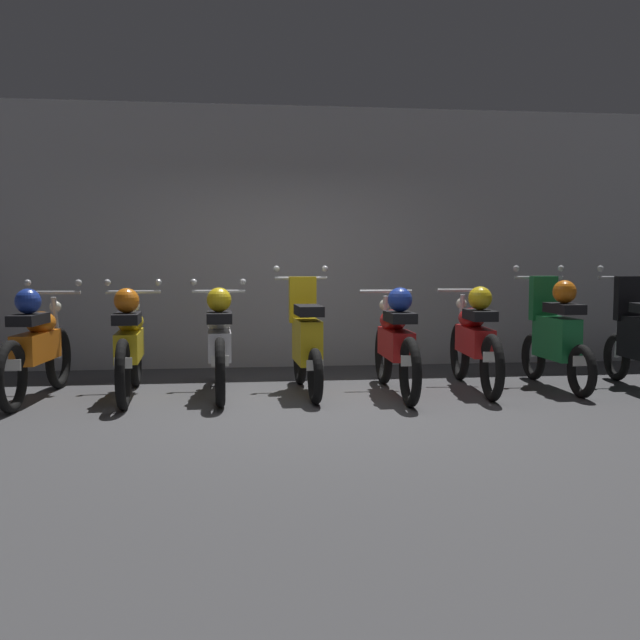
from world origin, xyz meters
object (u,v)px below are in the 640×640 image
Objects in this scene: motorbike_slot_4 at (306,341)px; motorbike_slot_5 at (396,342)px; motorbike_slot_1 at (37,345)px; motorbike_slot_2 at (129,344)px; motorbike_slot_6 at (475,339)px; motorbike_slot_3 at (219,342)px; motorbike_slot_7 at (555,334)px.

motorbike_slot_4 is 0.86× the size of motorbike_slot_5.
motorbike_slot_1 is 0.87m from motorbike_slot_2.
motorbike_slot_6 is at bearing 0.06° from motorbike_slot_1.
motorbike_slot_5 is (3.50, -0.17, -0.00)m from motorbike_slot_1.
motorbike_slot_2 is at bearing 176.10° from motorbike_slot_5.
motorbike_slot_5 is at bearing -3.90° from motorbike_slot_2.
motorbike_slot_1 is 1.00× the size of motorbike_slot_2.
motorbike_slot_1 is 1.00× the size of motorbike_slot_3.
motorbike_slot_4 is at bearing 167.30° from motorbike_slot_5.
motorbike_slot_6 is (2.63, -0.03, -0.00)m from motorbike_slot_3.
motorbike_slot_2 is at bearing 0.82° from motorbike_slot_1.
motorbike_slot_4 is (2.63, 0.03, -0.00)m from motorbike_slot_1.
motorbike_slot_7 reaches higher than motorbike_slot_3.
motorbike_slot_2 is at bearing -178.22° from motorbike_slot_3.
motorbike_slot_3 is 1.00× the size of motorbike_slot_5.
motorbike_slot_4 reaches higher than motorbike_slot_5.
motorbike_slot_1 is 1.00× the size of motorbike_slot_5.
motorbike_slot_7 is (2.63, -0.04, 0.04)m from motorbike_slot_4.
motorbike_slot_2 is 4.38m from motorbike_slot_7.
motorbike_slot_2 is at bearing 179.87° from motorbike_slot_6.
motorbike_slot_2 is 1.16× the size of motorbike_slot_7.
motorbike_slot_1 and motorbike_slot_3 have the same top height.
motorbike_slot_3 is at bearing 179.22° from motorbike_slot_7.
motorbike_slot_7 is (3.50, -0.05, 0.04)m from motorbike_slot_3.
motorbike_slot_7 is (0.88, -0.01, 0.04)m from motorbike_slot_6.
motorbike_slot_2 is 0.88m from motorbike_slot_3.
motorbike_slot_3 is (0.88, 0.03, 0.00)m from motorbike_slot_2.
motorbike_slot_4 is (1.75, 0.02, -0.00)m from motorbike_slot_2.
motorbike_slot_3 is at bearing 1.30° from motorbike_slot_1.
motorbike_slot_5 is at bearing -2.72° from motorbike_slot_1.
motorbike_slot_5 is (2.63, -0.18, -0.00)m from motorbike_slot_2.
motorbike_slot_3 reaches higher than motorbike_slot_6.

